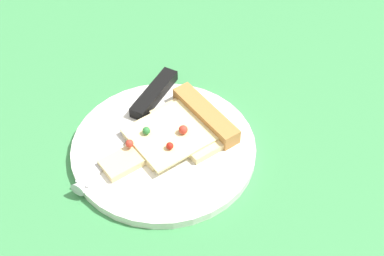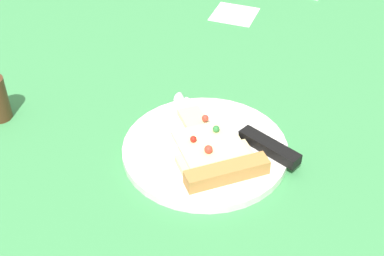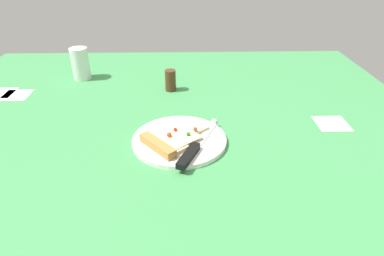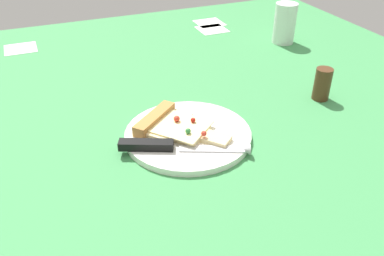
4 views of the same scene
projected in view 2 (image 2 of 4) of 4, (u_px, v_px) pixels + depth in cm
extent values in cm
cube|color=#3D8C4C|center=(198.00, 174.00, 80.15)|extent=(156.40, 156.40, 3.00)
cube|color=white|center=(234.00, 15.00, 116.25)|extent=(9.00, 9.00, 0.20)
cylinder|color=white|center=(208.00, 150.00, 81.10)|extent=(24.68, 24.68, 1.26)
cube|color=beige|center=(219.00, 162.00, 77.47)|extent=(11.69, 12.27, 1.00)
cube|color=beige|center=(205.00, 138.00, 81.49)|extent=(8.93, 9.11, 1.00)
cube|color=beige|center=(193.00, 119.00, 85.14)|extent=(6.29, 6.11, 1.00)
cube|color=#F2E099|center=(211.00, 145.00, 79.25)|extent=(13.58, 13.48, 0.30)
cube|color=#B27A3D|center=(227.00, 172.00, 74.90)|extent=(9.74, 10.84, 2.20)
sphere|color=red|center=(208.00, 149.00, 77.41)|extent=(1.22, 1.22, 1.22)
sphere|color=red|center=(205.00, 118.00, 83.16)|extent=(1.06, 1.06, 1.06)
sphere|color=#2D7A38|center=(216.00, 129.00, 81.13)|extent=(1.05, 1.05, 1.05)
sphere|color=#B21E14|center=(193.00, 139.00, 79.36)|extent=(0.97, 0.97, 0.97)
cube|color=silver|center=(209.00, 115.00, 86.41)|extent=(6.67, 11.79, 0.30)
cone|color=silver|center=(182.00, 100.00, 89.66)|extent=(2.64, 2.64, 2.00)
cube|color=black|center=(269.00, 147.00, 79.52)|extent=(6.05, 10.04, 1.60)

